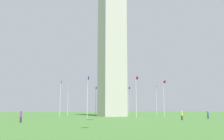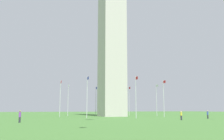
# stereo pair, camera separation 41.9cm
# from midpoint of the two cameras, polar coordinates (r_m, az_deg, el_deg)

# --- Properties ---
(ground_plane) EXTENTS (260.00, 260.00, 0.00)m
(ground_plane) POSITION_cam_midpoint_polar(r_m,az_deg,el_deg) (67.92, 0.18, -10.60)
(ground_plane) COLOR #3D6B2D
(obelisk_monument) EXTENTS (6.34, 6.34, 57.67)m
(obelisk_monument) POSITION_cam_midpoint_polar(r_m,az_deg,el_deg) (73.03, 0.17, 12.64)
(obelisk_monument) COLOR #B7B2A8
(obelisk_monument) RESTS_ON ground
(flagpole_n) EXTENTS (1.12, 0.14, 9.17)m
(flagpole_n) POSITION_cam_midpoint_polar(r_m,az_deg,el_deg) (55.17, 5.72, -5.76)
(flagpole_n) COLOR silver
(flagpole_n) RESTS_ON ground
(flagpole_ne) EXTENTS (1.12, 0.14, 9.17)m
(flagpole_ne) POSITION_cam_midpoint_polar(r_m,az_deg,el_deg) (63.78, 11.97, -6.04)
(flagpole_ne) COLOR silver
(flagpole_ne) RESTS_ON ground
(flagpole_e) EXTENTS (1.12, 0.14, 9.17)m
(flagpole_e) POSITION_cam_midpoint_polar(r_m,az_deg,el_deg) (74.35, 10.34, -6.48)
(flagpole_e) COLOR silver
(flagpole_e) RESTS_ON ground
(flagpole_se) EXTENTS (1.12, 0.14, 9.17)m
(flagpole_se) POSITION_cam_midpoint_polar(r_m,az_deg,el_deg) (81.03, 4.09, -6.79)
(flagpole_se) COLOR silver
(flagpole_se) RESTS_ON ground
(flagpole_s) EXTENTS (1.12, 0.14, 9.17)m
(flagpole_s) POSITION_cam_midpoint_polar(r_m,az_deg,el_deg) (81.09, -3.57, -6.80)
(flagpole_s) COLOR silver
(flagpole_s) RESTS_ON ground
(flagpole_sw) EXTENTS (1.12, 0.14, 9.17)m
(flagpole_sw) POSITION_cam_midpoint_polar(r_m,az_deg,el_deg) (74.51, -9.87, -6.50)
(flagpole_sw) COLOR silver
(flagpole_sw) RESTS_ON ground
(flagpole_w) EXTENTS (1.12, 0.14, 9.17)m
(flagpole_w) POSITION_cam_midpoint_polar(r_m,az_deg,el_deg) (63.97, -11.61, -6.06)
(flagpole_w) COLOR silver
(flagpole_w) RESTS_ON ground
(flagpole_nw) EXTENTS (1.12, 0.14, 9.17)m
(flagpole_nw) POSITION_cam_midpoint_polar(r_m,az_deg,el_deg) (55.26, -5.51, -5.77)
(flagpole_nw) COLOR silver
(flagpole_nw) RESTS_ON ground
(person_yellow_shirt) EXTENTS (0.32, 0.32, 1.62)m
(person_yellow_shirt) POSITION_cam_midpoint_polar(r_m,az_deg,el_deg) (46.89, 15.84, -10.02)
(person_yellow_shirt) COLOR #2D2D38
(person_yellow_shirt) RESTS_ON ground
(person_blue_shirt) EXTENTS (0.32, 0.32, 1.72)m
(person_blue_shirt) POSITION_cam_midpoint_polar(r_m,az_deg,el_deg) (55.58, 21.29, -9.48)
(person_blue_shirt) COLOR #2D2D38
(person_blue_shirt) RESTS_ON ground
(person_purple_shirt) EXTENTS (0.32, 0.32, 1.76)m
(person_purple_shirt) POSITION_cam_midpoint_polar(r_m,az_deg,el_deg) (39.03, -20.09, -9.99)
(person_purple_shirt) COLOR #2D2D38
(person_purple_shirt) RESTS_ON ground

